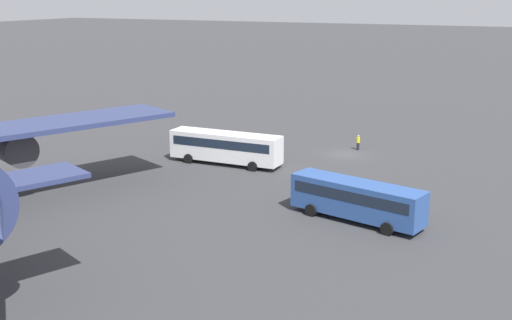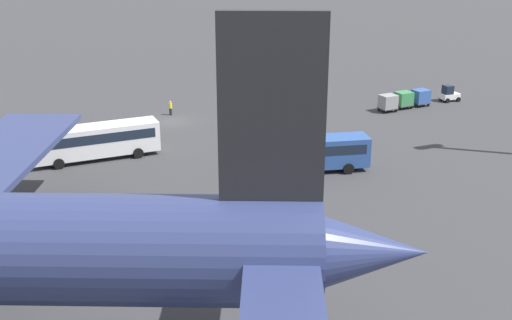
% 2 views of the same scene
% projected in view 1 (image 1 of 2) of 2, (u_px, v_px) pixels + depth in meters
% --- Properties ---
extents(ground_plane, '(600.00, 600.00, 0.00)m').
position_uv_depth(ground_plane, '(345.00, 154.00, 71.16)').
color(ground_plane, '#38383A').
extents(shuttle_bus_near, '(12.06, 3.17, 3.32)m').
position_uv_depth(shuttle_bus_near, '(226.00, 146.00, 66.69)').
color(shuttle_bus_near, white).
rests_on(shuttle_bus_near, ground).
extents(shuttle_bus_far, '(11.18, 4.89, 3.16)m').
position_uv_depth(shuttle_bus_far, '(357.00, 198.00, 50.02)').
color(shuttle_bus_far, '#2D5199').
rests_on(shuttle_bus_far, ground).
extents(worker_person, '(0.38, 0.38, 1.74)m').
position_uv_depth(worker_person, '(358.00, 142.00, 73.00)').
color(worker_person, '#1E1E2D').
rests_on(worker_person, ground).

